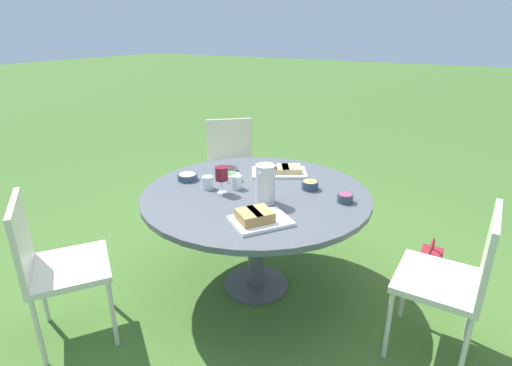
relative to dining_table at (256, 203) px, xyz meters
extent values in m
plane|color=#446B2B|center=(0.00, 0.00, -0.64)|extent=(40.00, 40.00, 0.00)
cylinder|color=#4C4C51|center=(0.00, 0.00, -0.63)|extent=(0.46, 0.46, 0.02)
cylinder|color=#4C4C51|center=(0.00, 0.00, -0.29)|extent=(0.11, 0.11, 0.66)
cylinder|color=#4C5156|center=(0.00, 0.00, 0.06)|extent=(1.47, 1.47, 0.03)
cube|color=beige|center=(0.02, 1.14, -0.19)|extent=(0.45, 0.43, 0.04)
cube|color=beige|center=(0.02, 1.33, 0.04)|extent=(0.44, 0.04, 0.42)
cylinder|color=beige|center=(-0.18, 0.95, -0.42)|extent=(0.03, 0.03, 0.43)
cylinder|color=beige|center=(0.21, 0.95, -0.42)|extent=(0.03, 0.03, 0.43)
cylinder|color=beige|center=(-0.18, 1.32, -0.42)|extent=(0.03, 0.03, 0.43)
cylinder|color=beige|center=(0.21, 1.32, -0.42)|extent=(0.03, 0.03, 0.43)
cube|color=beige|center=(-0.93, -0.81, -0.19)|extent=(0.61, 0.61, 0.04)
cube|color=beige|center=(-1.08, -0.94, 0.04)|extent=(0.31, 0.35, 0.42)
cylinder|color=beige|center=(-0.66, -0.84, -0.42)|extent=(0.03, 0.03, 0.43)
cylinder|color=beige|center=(-0.92, -0.54, -0.42)|extent=(0.03, 0.03, 0.43)
cylinder|color=beige|center=(-0.94, -1.08, -0.42)|extent=(0.03, 0.03, 0.43)
cylinder|color=beige|center=(-1.20, -0.79, -0.42)|extent=(0.03, 0.03, 0.43)
cube|color=beige|center=(0.94, -0.67, -0.19)|extent=(0.60, 0.60, 0.04)
cube|color=beige|center=(1.10, -0.78, 0.04)|extent=(0.28, 0.38, 0.42)
cylinder|color=beige|center=(0.90, -0.40, -0.42)|extent=(0.03, 0.03, 0.43)
cylinder|color=beige|center=(0.67, -0.72, -0.42)|extent=(0.03, 0.03, 0.43)
cylinder|color=beige|center=(1.20, -0.61, -0.42)|extent=(0.03, 0.03, 0.43)
cylinder|color=beige|center=(0.97, -0.93, -0.42)|extent=(0.03, 0.03, 0.43)
cylinder|color=silver|center=(0.12, 0.13, 0.20)|extent=(0.12, 0.12, 0.24)
cone|color=silver|center=(0.17, 0.13, 0.30)|extent=(0.03, 0.03, 0.03)
cylinder|color=silver|center=(0.13, -0.17, 0.08)|extent=(0.06, 0.06, 0.01)
cylinder|color=silver|center=(0.13, -0.17, 0.13)|extent=(0.01, 0.01, 0.08)
cylinder|color=maroon|center=(0.13, -0.17, 0.21)|extent=(0.08, 0.08, 0.09)
cube|color=white|center=(-0.37, -0.03, 0.09)|extent=(0.39, 0.45, 0.02)
cube|color=tan|center=(-0.33, -0.10, 0.12)|extent=(0.20, 0.19, 0.04)
cube|color=tan|center=(-0.37, -0.03, 0.12)|extent=(0.20, 0.19, 0.04)
cube|color=tan|center=(-0.42, 0.05, 0.12)|extent=(0.20, 0.19, 0.04)
cube|color=white|center=(0.36, 0.24, 0.09)|extent=(0.39, 0.37, 0.02)
cube|color=#B2844C|center=(0.42, 0.20, 0.13)|extent=(0.18, 0.19, 0.06)
cube|color=#B2844C|center=(0.36, 0.24, 0.13)|extent=(0.18, 0.19, 0.06)
cylinder|color=#334256|center=(-0.22, 0.28, 0.11)|extent=(0.11, 0.11, 0.05)
cylinder|color=#E0C147|center=(-0.22, 0.28, 0.12)|extent=(0.09, 0.09, 0.02)
cylinder|color=white|center=(-0.09, -0.24, 0.10)|extent=(0.11, 0.11, 0.05)
cylinder|color=#387533|center=(-0.09, -0.24, 0.12)|extent=(0.09, 0.09, 0.02)
cylinder|color=#334256|center=(-0.20, -0.36, 0.10)|extent=(0.17, 0.17, 0.04)
cylinder|color=#2D231E|center=(-0.20, -0.36, 0.11)|extent=(0.14, 0.14, 0.02)
cylinder|color=#334256|center=(-0.13, 0.55, 0.11)|extent=(0.10, 0.10, 0.05)
cylinder|color=#D6385B|center=(-0.13, 0.55, 0.12)|extent=(0.08, 0.08, 0.02)
cylinder|color=#334256|center=(0.06, -0.52, 0.10)|extent=(0.14, 0.14, 0.04)
cylinder|color=silver|center=(0.06, -0.52, 0.11)|extent=(0.11, 0.11, 0.02)
cylinder|color=silver|center=(0.02, -0.14, 0.12)|extent=(0.07, 0.07, 0.09)
cylinder|color=silver|center=(0.11, -0.30, 0.12)|extent=(0.07, 0.07, 0.08)
cube|color=maroon|center=(-0.62, 1.04, -0.52)|extent=(0.30, 0.14, 0.24)
torus|color=maroon|center=(-0.62, 1.04, -0.37)|extent=(0.19, 0.01, 0.19)
camera|label=1|loc=(2.05, 1.21, 1.07)|focal=28.00mm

